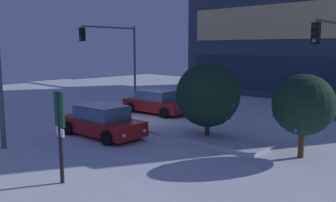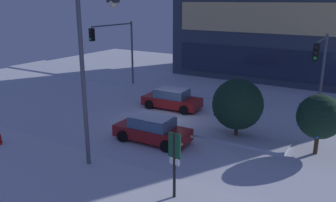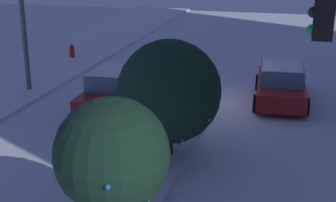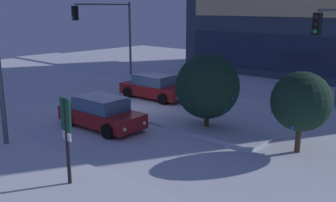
% 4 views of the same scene
% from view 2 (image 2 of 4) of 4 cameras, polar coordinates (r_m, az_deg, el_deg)
% --- Properties ---
extents(ground, '(52.00, 52.00, 0.00)m').
position_cam_2_polar(ground, '(23.42, -0.71, -3.32)').
color(ground, silver).
extents(curb_strip_near, '(52.00, 5.20, 0.14)m').
position_cam_2_polar(curb_strip_near, '(17.08, -17.64, -11.59)').
color(curb_strip_near, silver).
rests_on(curb_strip_near, ground).
extents(curb_strip_far, '(52.00, 5.20, 0.14)m').
position_cam_2_polar(curb_strip_far, '(31.12, 8.30, 1.58)').
color(curb_strip_far, silver).
rests_on(curb_strip_far, ground).
extents(median_strip, '(9.00, 1.80, 0.14)m').
position_cam_2_polar(median_strip, '(21.38, 7.05, -5.18)').
color(median_strip, silver).
rests_on(median_strip, ground).
extents(car_near, '(4.49, 2.13, 1.49)m').
position_cam_2_polar(car_near, '(20.02, -2.56, -4.62)').
color(car_near, maroon).
rests_on(car_near, ground).
extents(car_far, '(4.48, 2.21, 1.49)m').
position_cam_2_polar(car_far, '(25.99, 0.61, 0.30)').
color(car_far, maroon).
rests_on(car_far, ground).
extents(traffic_light_corner_far_left, '(0.32, 5.51, 5.91)m').
position_cam_2_polar(traffic_light_corner_far_left, '(31.16, -8.43, 9.33)').
color(traffic_light_corner_far_left, '#565960').
rests_on(traffic_light_corner_far_left, ground).
extents(traffic_light_corner_far_right, '(0.32, 4.00, 5.59)m').
position_cam_2_polar(traffic_light_corner_far_right, '(24.84, 23.41, 5.79)').
color(traffic_light_corner_far_right, '#565960').
rests_on(traffic_light_corner_far_right, ground).
extents(street_lamp_arched, '(0.79, 3.11, 7.99)m').
position_cam_2_polar(street_lamp_arched, '(16.91, -12.10, 6.92)').
color(street_lamp_arched, '#565960').
rests_on(street_lamp_arched, ground).
extents(parking_info_sign, '(0.55, 0.12, 2.89)m').
position_cam_2_polar(parking_info_sign, '(13.90, 1.05, -9.21)').
color(parking_info_sign, black).
rests_on(parking_info_sign, ground).
extents(decorated_tree_median, '(2.31, 2.30, 3.20)m').
position_cam_2_polar(decorated_tree_median, '(19.56, 23.33, -2.36)').
color(decorated_tree_median, '#473323').
rests_on(decorated_tree_median, ground).
extents(decorated_tree_left_of_median, '(2.96, 2.94, 3.49)m').
position_cam_2_polar(decorated_tree_left_of_median, '(20.56, 11.20, -0.52)').
color(decorated_tree_left_of_median, '#473323').
rests_on(decorated_tree_left_of_median, ground).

